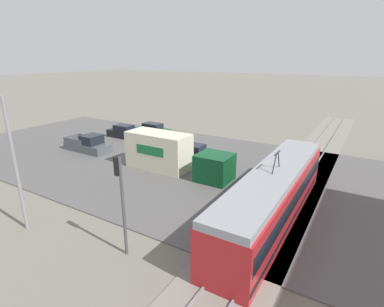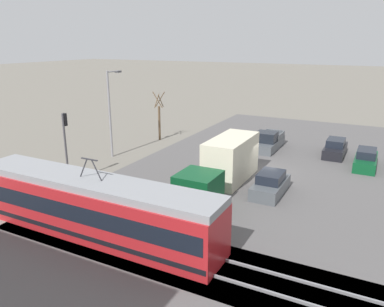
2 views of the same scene
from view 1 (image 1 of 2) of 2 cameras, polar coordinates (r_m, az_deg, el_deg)
The scene contains 11 objects.
ground_plane at distance 31.07m, azimuth -8.09°, elevation -0.85°, with size 320.00×320.00×0.00m, color slate.
road_surface at distance 31.06m, azimuth -8.09°, elevation -0.78°, with size 22.33×46.90×0.08m.
rail_bed at distance 25.09m, azimuth 18.55°, elevation -6.22°, with size 65.29×4.40×0.22m.
light_rail_tram at distance 19.55m, azimuth 15.25°, elevation -7.71°, with size 15.34×2.82×4.41m.
box_truck at distance 26.75m, azimuth -3.97°, elevation -0.16°, with size 2.59×10.07×3.34m.
pickup_truck at distance 34.50m, azimuth -19.15°, elevation 1.60°, with size 2.09×5.40×1.88m.
sedan_car_0 at distance 39.17m, azimuth -12.82°, elevation 3.97°, with size 1.79×4.46×1.61m.
sedan_car_1 at distance 29.87m, azimuth 0.14°, elevation 0.04°, with size 1.88×4.32×1.58m.
sedan_car_2 at distance 39.64m, azimuth -7.48°, elevation 4.42°, with size 1.74×4.71×1.59m.
traffic_light_pole at distance 15.36m, azimuth -13.35°, elevation -7.41°, with size 0.28×0.47×5.38m.
street_lamp_near_crossing at distance 19.73m, azimuth -31.14°, elevation -0.31°, with size 0.36×1.95×8.00m.
Camera 1 is at (22.63, 18.82, 9.94)m, focal length 28.00 mm.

